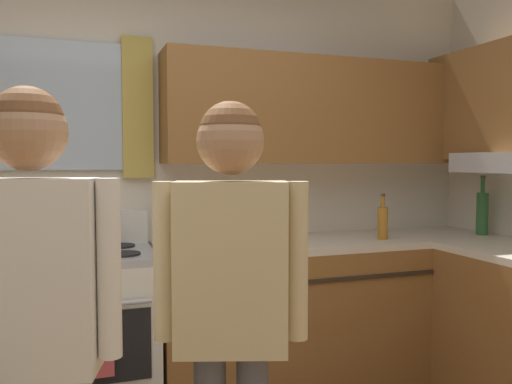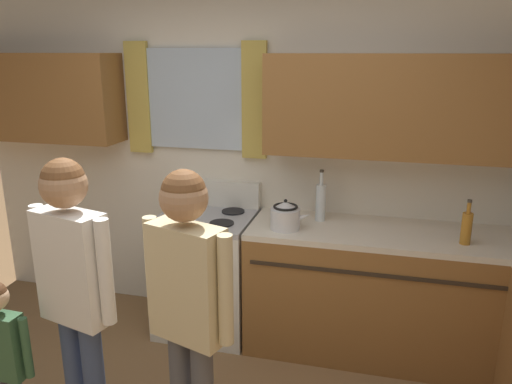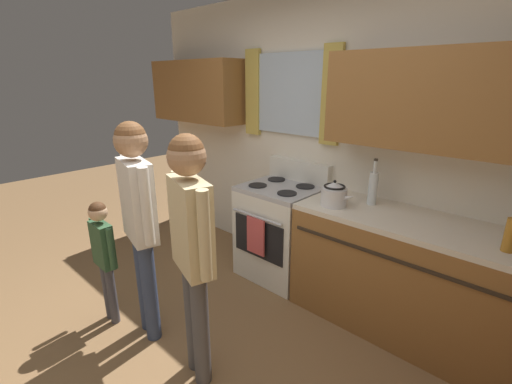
{
  "view_description": "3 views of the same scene",
  "coord_description": "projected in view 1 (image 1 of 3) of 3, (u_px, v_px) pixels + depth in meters",
  "views": [
    {
      "loc": [
        -0.35,
        -1.34,
        1.39
      ],
      "look_at": [
        0.4,
        0.81,
        1.25
      ],
      "focal_mm": 36.27,
      "sensor_mm": 36.0,
      "label": 1
    },
    {
      "loc": [
        0.91,
        -1.68,
        2.06
      ],
      "look_at": [
        0.27,
        0.81,
        1.32
      ],
      "focal_mm": 34.82,
      "sensor_mm": 36.0,
      "label": 2
    },
    {
      "loc": [
        1.62,
        -0.88,
        1.85
      ],
      "look_at": [
        0.13,
        0.73,
        1.13
      ],
      "focal_mm": 24.55,
      "sensor_mm": 36.0,
      "label": 3
    }
  ],
  "objects": [
    {
      "name": "stove_oven",
      "position": [
        91.0,
        331.0,
        2.8
      ],
      "size": [
        0.68,
        0.67,
        1.1
      ],
      "color": "silver",
      "rests_on": "ground"
    },
    {
      "name": "back_wall_unit",
      "position": [
        147.0,
        150.0,
        3.11
      ],
      "size": [
        4.6,
        0.42,
        2.6
      ],
      "color": "silver",
      "rests_on": "ground"
    },
    {
      "name": "bottle_wine_green",
      "position": [
        482.0,
        212.0,
        3.43
      ],
      "size": [
        0.08,
        0.08,
        0.39
      ],
      "color": "#2D6633",
      "rests_on": "kitchen_counter_run"
    },
    {
      "name": "adult_in_plaid",
      "position": [
        231.0,
        286.0,
        1.64
      ],
      "size": [
        0.47,
        0.25,
        1.58
      ],
      "color": "#4C4C51",
      "rests_on": "ground"
    },
    {
      "name": "stovetop_kettle",
      "position": [
        206.0,
        232.0,
        2.85
      ],
      "size": [
        0.27,
        0.2,
        0.21
      ],
      "color": "silver",
      "rests_on": "kitchen_counter_run"
    },
    {
      "name": "bottle_tall_clear",
      "position": [
        230.0,
        219.0,
        3.13
      ],
      "size": [
        0.07,
        0.07,
        0.37
      ],
      "color": "silver",
      "rests_on": "kitchen_counter_run"
    },
    {
      "name": "bottle_oil_amber",
      "position": [
        383.0,
        222.0,
        3.23
      ],
      "size": [
        0.06,
        0.06,
        0.29
      ],
      "color": "#B27223",
      "rests_on": "kitchen_counter_run"
    },
    {
      "name": "adult_holding_child",
      "position": [
        32.0,
        298.0,
        1.45
      ],
      "size": [
        0.48,
        0.24,
        1.59
      ],
      "color": "#38476B",
      "rests_on": "ground"
    },
    {
      "name": "kitchen_counter_run",
      "position": [
        425.0,
        325.0,
        2.96
      ],
      "size": [
        2.24,
        2.2,
        0.9
      ],
      "color": "brown",
      "rests_on": "ground"
    }
  ]
}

